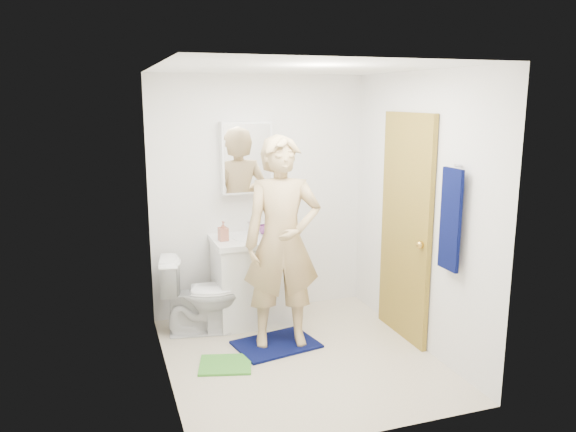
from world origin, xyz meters
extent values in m
cube|color=beige|center=(0.00, 0.00, -0.01)|extent=(2.20, 2.40, 0.02)
cube|color=white|center=(0.00, 0.00, 2.41)|extent=(2.20, 2.40, 0.02)
cube|color=silver|center=(0.00, 1.21, 1.20)|extent=(2.20, 0.02, 2.40)
cube|color=silver|center=(0.00, -1.21, 1.20)|extent=(2.20, 0.02, 2.40)
cube|color=silver|center=(-1.11, 0.00, 1.20)|extent=(0.02, 2.40, 2.40)
cube|color=silver|center=(1.11, 0.00, 1.20)|extent=(0.02, 2.40, 2.40)
cube|color=white|center=(-0.15, 0.91, 0.40)|extent=(0.75, 0.55, 0.80)
cube|color=white|center=(-0.15, 0.91, 0.83)|extent=(0.79, 0.59, 0.05)
cylinder|color=white|center=(-0.15, 0.91, 0.84)|extent=(0.40, 0.40, 0.03)
cylinder|color=silver|center=(-0.15, 1.09, 0.91)|extent=(0.03, 0.03, 0.12)
cube|color=white|center=(-0.15, 1.14, 1.60)|extent=(0.50, 0.12, 0.70)
cube|color=white|center=(-0.15, 1.08, 1.60)|extent=(0.46, 0.01, 0.66)
cube|color=#A98B2E|center=(1.07, 0.15, 1.02)|extent=(0.05, 0.80, 2.05)
sphere|color=gold|center=(1.03, -0.17, 0.95)|extent=(0.07, 0.07, 0.07)
cube|color=#060C3E|center=(1.03, -0.57, 1.25)|extent=(0.03, 0.24, 0.80)
cylinder|color=silver|center=(1.07, -0.57, 1.67)|extent=(0.06, 0.02, 0.02)
imported|color=white|center=(-0.70, 0.80, 0.37)|extent=(0.78, 0.53, 0.74)
cube|color=#060C3E|center=(-0.12, 0.28, 0.01)|extent=(0.78, 0.62, 0.02)
cube|color=green|center=(-0.64, 0.05, 0.01)|extent=(0.50, 0.46, 0.02)
imported|color=#B86C56|center=(-0.45, 0.89, 0.94)|extent=(0.10, 0.10, 0.19)
imported|color=#8B3F89|center=(-0.01, 1.00, 0.90)|extent=(0.15, 0.15, 0.09)
imported|color=tan|center=(-0.06, 0.29, 0.95)|extent=(0.74, 0.56, 1.85)
camera|label=1|loc=(-1.52, -4.18, 2.17)|focal=35.00mm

